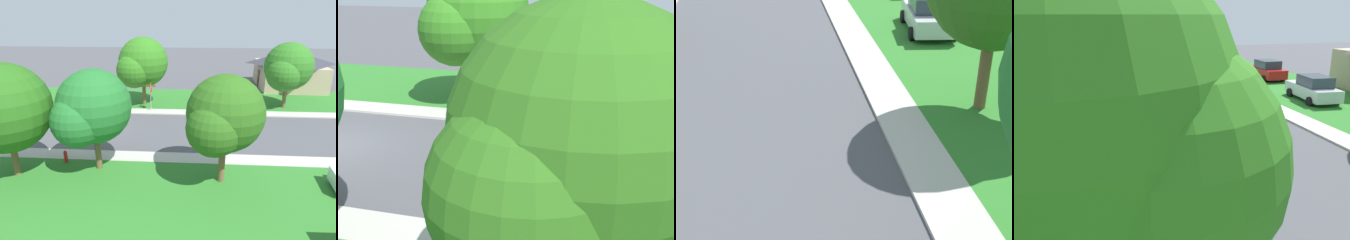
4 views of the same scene
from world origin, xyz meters
The scene contains 6 objects.
sidewalk_west centered at (-4.70, 12.00, 0.05)m, with size 1.40×56.00×0.10m, color #B7B2A8.
lawn_west centered at (-9.40, 12.00, 0.04)m, with size 8.00×56.00×0.08m, color #2D7528.
stop_sign_far_corner centered at (-4.89, 4.44, 1.89)m, with size 0.92×0.92×2.77m.
car_maroon_far_down_street centered at (-9.34, 11.09, 0.87)m, with size 2.28×4.42×1.76m.
tree_sidewalk_near centered at (7.54, 9.70, 3.91)m, with size 4.37×4.06×6.08m.
tree_across_right centered at (-6.69, 3.29, 4.20)m, with size 5.22×4.85×6.79m.
Camera 2 is at (13.53, 10.36, 6.35)m, focal length 48.30 mm.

